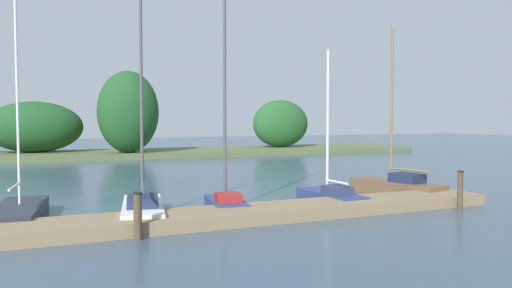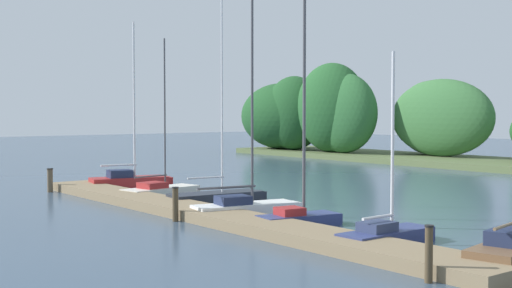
{
  "view_description": "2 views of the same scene",
  "coord_description": "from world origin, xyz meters",
  "views": [
    {
      "loc": [
        -2.24,
        -1.72,
        2.83
      ],
      "look_at": [
        3.92,
        12.17,
        2.1
      ],
      "focal_mm": 34.59,
      "sensor_mm": 36.0,
      "label": 1
    },
    {
      "loc": [
        19.08,
        -1.67,
        3.6
      ],
      "look_at": [
        2.0,
        11.68,
        2.57
      ],
      "focal_mm": 48.04,
      "sensor_mm": 36.0,
      "label": 2
    }
  ],
  "objects": [
    {
      "name": "mooring_piling_2",
      "position": [
        10.1,
        9.96,
        0.62
      ],
      "size": [
        0.19,
        0.19,
        1.22
      ],
      "color": "#4C3D28",
      "rests_on": "ground"
    },
    {
      "name": "sailboat_3",
      "position": [
        0.48,
        12.5,
        0.37
      ],
      "size": [
        1.77,
        4.01,
        7.79
      ],
      "rotation": [
        0.0,
        0.0,
        1.38
      ],
      "color": "white",
      "rests_on": "ground"
    },
    {
      "name": "sailboat_2",
      "position": [
        -2.77,
        13.61,
        0.29
      ],
      "size": [
        1.66,
        4.06,
        7.93
      ],
      "rotation": [
        0.0,
        0.0,
        1.44
      ],
      "color": "#232833",
      "rests_on": "ground"
    },
    {
      "name": "dock_pier",
      "position": [
        0.0,
        11.04,
        0.18
      ],
      "size": [
        22.79,
        1.8,
        0.35
      ],
      "color": "#847051",
      "rests_on": "ground"
    },
    {
      "name": "sailboat_4",
      "position": [
        3.08,
        12.62,
        0.46
      ],
      "size": [
        1.42,
        2.89,
        8.09
      ],
      "rotation": [
        0.0,
        0.0,
        1.4
      ],
      "color": "navy",
      "rests_on": "ground"
    },
    {
      "name": "mooring_piling_0",
      "position": [
        -10.62,
        9.83,
        0.54
      ],
      "size": [
        0.28,
        0.28,
        1.07
      ],
      "color": "brown",
      "rests_on": "ground"
    },
    {
      "name": "far_shore",
      "position": [
        -12.55,
        37.31,
        2.9
      ],
      "size": [
        59.59,
        8.59,
        7.45
      ],
      "color": "#56663D",
      "rests_on": "ground"
    },
    {
      "name": "mooring_piling_1",
      "position": [
        -0.12,
        9.98,
        0.57
      ],
      "size": [
        0.22,
        0.22,
        1.14
      ],
      "color": "#4C3D28",
      "rests_on": "ground"
    },
    {
      "name": "sailboat_0",
      "position": [
        -9.71,
        13.39,
        0.41
      ],
      "size": [
        1.95,
        3.93,
        7.78
      ],
      "rotation": [
        0.0,
        0.0,
        1.35
      ],
      "color": "maroon",
      "rests_on": "ground"
    },
    {
      "name": "sailboat_5",
      "position": [
        6.79,
        12.49,
        0.3
      ],
      "size": [
        1.04,
        3.25,
        5.22
      ],
      "rotation": [
        0.0,
        0.0,
        1.59
      ],
      "color": "navy",
      "rests_on": "ground"
    },
    {
      "name": "sailboat_1",
      "position": [
        -6.3,
        13.08,
        0.28
      ],
      "size": [
        1.73,
        3.77,
        6.71
      ],
      "rotation": [
        0.0,
        0.0,
        1.73
      ],
      "color": "silver",
      "rests_on": "ground"
    }
  ]
}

